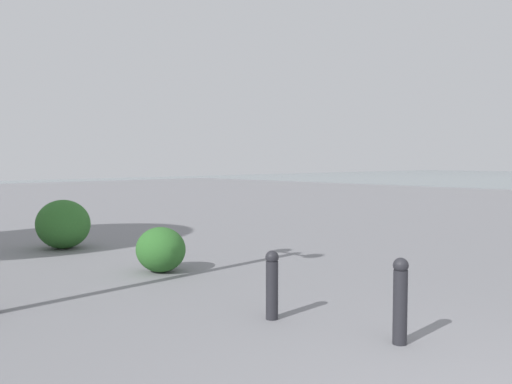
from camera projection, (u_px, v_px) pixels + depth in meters
The scene contains 4 objects.
bollard_near at pixel (400, 299), 4.50m from camera, with size 0.13×0.13×0.73m.
bollard_mid at pixel (272, 283), 5.21m from camera, with size 0.13×0.13×0.67m.
shrub_low at pixel (161, 249), 7.42m from camera, with size 0.73×0.66×0.62m.
shrub_round at pixel (63, 224), 9.39m from camera, with size 1.00×0.90×0.85m.
Camera 1 is at (-0.63, 2.98, 1.54)m, focal length 37.76 mm.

